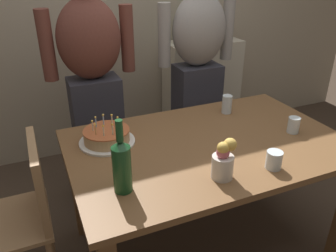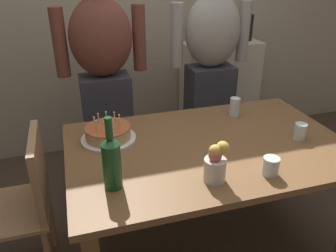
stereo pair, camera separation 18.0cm
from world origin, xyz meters
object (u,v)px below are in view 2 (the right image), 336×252
Objects in this scene: person_man_bearded at (105,82)px; dining_chair at (24,200)px; wine_bottle at (112,162)px; water_glass_near at (235,107)px; birthday_cake at (108,133)px; water_glass_side at (300,131)px; person_woman_cardigan at (211,72)px; water_glass_far at (271,166)px; flower_vase at (216,164)px.

dining_chair is at bearing 52.41° from person_man_bearded.
water_glass_near is at bearing 31.84° from wine_bottle.
wine_bottle is (-0.04, -0.44, 0.09)m from birthday_cake.
person_man_bearded reaches higher than birthday_cake.
water_glass_side is at bearing 136.97° from person_man_bearded.
person_woman_cardigan is (-0.16, 0.89, 0.09)m from water_glass_side.
person_woman_cardigan is (0.19, 1.14, 0.09)m from water_glass_far.
water_glass_side is 0.90m from person_woman_cardigan.
person_woman_cardigan is (0.89, 1.02, 0.00)m from wine_bottle.
person_woman_cardigan reaches higher than water_glass_near.
water_glass_far is at bearing -102.47° from water_glass_near.
birthday_cake is 1.06m from water_glass_side.
wine_bottle is at bearing 169.10° from flower_vase.
water_glass_far is at bearing -39.68° from birthday_cake.
person_woman_cardigan is at bearing 84.88° from water_glass_near.
water_glass_near is at bearing 84.88° from person_woman_cardigan.
flower_vase reaches higher than birthday_cake.
flower_vase reaches higher than water_glass_far.
flower_vase is at bearing -123.51° from water_glass_near.
water_glass_near is 1.28× the size of water_glass_side.
water_glass_far is at bearing -9.25° from wine_bottle.
water_glass_near reaches higher than water_glass_far.
flower_vase is (-0.26, 0.03, 0.05)m from water_glass_far.
birthday_cake is at bearing 34.38° from person_woman_cardigan.
water_glass_near is 0.50m from person_woman_cardigan.
birthday_cake is at bearing 163.50° from water_glass_side.
water_glass_near is 0.90m from person_man_bearded.
water_glass_near is (0.81, 0.09, 0.02)m from birthday_cake.
birthday_cake reaches higher than dining_chair.
birthday_cake is 3.27× the size of water_glass_side.
wine_bottle reaches higher than flower_vase.
flower_vase is at bearing -52.36° from birthday_cake.
flower_vase is 1.02m from dining_chair.
water_glass_side is at bearing 82.78° from dining_chair.
wine_bottle is 1.03m from person_man_bearded.
water_glass_far is at bearing -6.46° from flower_vase.
flower_vase reaches higher than dining_chair.
wine_bottle is at bearing 84.23° from person_man_bearded.
birthday_cake is 0.18× the size of person_woman_cardigan.
person_man_bearded is at bearing 136.97° from water_glass_side.
water_glass_side is 0.06× the size of person_woman_cardigan.
water_glass_side is 0.28× the size of wine_bottle.
dining_chair is (-0.88, 0.41, -0.31)m from flower_vase.
flower_vase is (-0.41, -0.61, 0.03)m from water_glass_near.
person_woman_cardigan is at bearing 48.88° from wine_bottle.
water_glass_far is 0.05× the size of person_woman_cardigan.
person_woman_cardigan is at bearing 80.70° from water_glass_far.
birthday_cake is at bearing 103.34° from dining_chair.
wine_bottle reaches higher than water_glass_side.
birthday_cake is 2.56× the size of water_glass_near.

